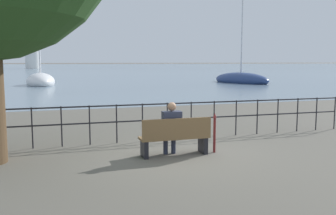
{
  "coord_description": "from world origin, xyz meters",
  "views": [
    {
      "loc": [
        -2.72,
        -8.17,
        2.19
      ],
      "look_at": [
        0.0,
        0.5,
        1.07
      ],
      "focal_mm": 40.0,
      "sensor_mm": 36.0,
      "label": 1
    }
  ],
  "objects_px": {
    "closed_umbrella": "(215,130)",
    "seated_person_left": "(171,126)",
    "sailboat_0": "(241,79)",
    "sailboat_2": "(41,81)",
    "park_bench": "(175,138)",
    "harbor_lighthouse": "(32,33)"
  },
  "relations": [
    {
      "from": "park_bench",
      "to": "harbor_lighthouse",
      "type": "relative_size",
      "value": 0.07
    },
    {
      "from": "park_bench",
      "to": "sailboat_2",
      "type": "xyz_separation_m",
      "value": [
        -3.63,
        28.25,
        -0.07
      ]
    },
    {
      "from": "sailboat_0",
      "to": "sailboat_2",
      "type": "bearing_deg",
      "value": 159.65
    },
    {
      "from": "sailboat_0",
      "to": "closed_umbrella",
      "type": "bearing_deg",
      "value": -133.77
    },
    {
      "from": "harbor_lighthouse",
      "to": "sailboat_0",
      "type": "bearing_deg",
      "value": -74.48
    },
    {
      "from": "seated_person_left",
      "to": "sailboat_0",
      "type": "distance_m",
      "value": 30.55
    },
    {
      "from": "park_bench",
      "to": "seated_person_left",
      "type": "relative_size",
      "value": 1.31
    },
    {
      "from": "park_bench",
      "to": "sailboat_0",
      "type": "distance_m",
      "value": 30.57
    },
    {
      "from": "seated_person_left",
      "to": "sailboat_2",
      "type": "distance_m",
      "value": 28.4
    },
    {
      "from": "closed_umbrella",
      "to": "seated_person_left",
      "type": "bearing_deg",
      "value": 176.88
    },
    {
      "from": "park_bench",
      "to": "seated_person_left",
      "type": "xyz_separation_m",
      "value": [
        -0.07,
        0.07,
        0.26
      ]
    },
    {
      "from": "sailboat_0",
      "to": "seated_person_left",
      "type": "bearing_deg",
      "value": -135.58
    },
    {
      "from": "seated_person_left",
      "to": "harbor_lighthouse",
      "type": "xyz_separation_m",
      "value": [
        -7.51,
        110.39,
        9.79
      ]
    },
    {
      "from": "seated_person_left",
      "to": "sailboat_2",
      "type": "relative_size",
      "value": 0.14
    },
    {
      "from": "park_bench",
      "to": "seated_person_left",
      "type": "bearing_deg",
      "value": 133.57
    },
    {
      "from": "seated_person_left",
      "to": "closed_umbrella",
      "type": "xyz_separation_m",
      "value": [
        1.07,
        -0.06,
        -0.15
      ]
    },
    {
      "from": "park_bench",
      "to": "sailboat_0",
      "type": "xyz_separation_m",
      "value": [
        15.82,
        26.16,
        -0.08
      ]
    },
    {
      "from": "closed_umbrella",
      "to": "harbor_lighthouse",
      "type": "relative_size",
      "value": 0.04
    },
    {
      "from": "sailboat_2",
      "to": "harbor_lighthouse",
      "type": "height_order",
      "value": "harbor_lighthouse"
    },
    {
      "from": "closed_umbrella",
      "to": "sailboat_2",
      "type": "relative_size",
      "value": 0.11
    },
    {
      "from": "sailboat_0",
      "to": "sailboat_2",
      "type": "xyz_separation_m",
      "value": [
        -19.45,
        2.09,
        0.01
      ]
    },
    {
      "from": "closed_umbrella",
      "to": "sailboat_2",
      "type": "xyz_separation_m",
      "value": [
        -4.63,
        28.23,
        -0.18
      ]
    }
  ]
}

